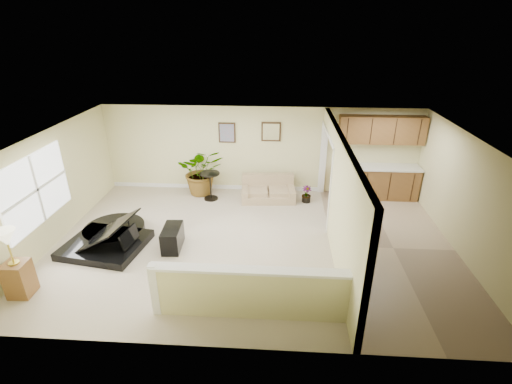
# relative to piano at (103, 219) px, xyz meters

# --- Properties ---
(floor) EXTENTS (9.00, 9.00, 0.00)m
(floor) POSITION_rel_piano_xyz_m (3.32, 0.24, -0.66)
(floor) COLOR #BEAB94
(floor) RESTS_ON ground
(back_wall) EXTENTS (9.00, 0.04, 2.50)m
(back_wall) POSITION_rel_piano_xyz_m (3.32, 3.24, 0.59)
(back_wall) COLOR beige
(back_wall) RESTS_ON floor
(front_wall) EXTENTS (9.00, 0.04, 2.50)m
(front_wall) POSITION_rel_piano_xyz_m (3.32, -2.76, 0.59)
(front_wall) COLOR beige
(front_wall) RESTS_ON floor
(left_wall) EXTENTS (0.04, 6.00, 2.50)m
(left_wall) POSITION_rel_piano_xyz_m (-1.18, 0.24, 0.59)
(left_wall) COLOR beige
(left_wall) RESTS_ON floor
(right_wall) EXTENTS (0.04, 6.00, 2.50)m
(right_wall) POSITION_rel_piano_xyz_m (7.82, 0.24, 0.59)
(right_wall) COLOR beige
(right_wall) RESTS_ON floor
(ceiling) EXTENTS (9.00, 6.00, 0.04)m
(ceiling) POSITION_rel_piano_xyz_m (3.32, 0.24, 1.84)
(ceiling) COLOR silver
(ceiling) RESTS_ON back_wall
(kitchen_vinyl) EXTENTS (2.70, 6.00, 0.01)m
(kitchen_vinyl) POSITION_rel_piano_xyz_m (6.47, 0.24, -0.65)
(kitchen_vinyl) COLOR tan
(kitchen_vinyl) RESTS_ON floor
(interior_partition) EXTENTS (0.18, 5.99, 2.50)m
(interior_partition) POSITION_rel_piano_xyz_m (5.12, 0.50, 0.56)
(interior_partition) COLOR beige
(interior_partition) RESTS_ON floor
(pony_half_wall) EXTENTS (3.42, 0.22, 1.00)m
(pony_half_wall) POSITION_rel_piano_xyz_m (3.39, -2.06, -0.14)
(pony_half_wall) COLOR beige
(pony_half_wall) RESTS_ON floor
(left_window) EXTENTS (0.05, 2.15, 1.45)m
(left_window) POSITION_rel_piano_xyz_m (-1.17, -0.26, 0.79)
(left_window) COLOR white
(left_window) RESTS_ON left_wall
(wall_art_left) EXTENTS (0.48, 0.04, 0.58)m
(wall_art_left) POSITION_rel_piano_xyz_m (2.37, 3.21, 1.09)
(wall_art_left) COLOR #342213
(wall_art_left) RESTS_ON back_wall
(wall_mirror) EXTENTS (0.55, 0.04, 0.55)m
(wall_mirror) POSITION_rel_piano_xyz_m (3.62, 3.22, 1.14)
(wall_mirror) COLOR #342213
(wall_mirror) RESTS_ON back_wall
(kitchen_cabinets) EXTENTS (2.36, 0.65, 2.33)m
(kitchen_cabinets) POSITION_rel_piano_xyz_m (6.51, 2.98, 0.21)
(kitchen_cabinets) COLOR brown
(kitchen_cabinets) RESTS_ON floor
(piano) EXTENTS (2.12, 2.17, 1.57)m
(piano) POSITION_rel_piano_xyz_m (0.00, 0.00, 0.00)
(piano) COLOR black
(piano) RESTS_ON floor
(piano_bench) EXTENTS (0.42, 0.77, 0.50)m
(piano_bench) POSITION_rel_piano_xyz_m (1.54, -0.03, -0.41)
(piano_bench) COLOR black
(piano_bench) RESTS_ON floor
(loveseat) EXTENTS (1.55, 0.96, 0.86)m
(loveseat) POSITION_rel_piano_xyz_m (3.58, 2.63, -0.33)
(loveseat) COLOR tan
(loveseat) RESTS_ON floor
(accent_table) EXTENTS (0.55, 0.55, 0.80)m
(accent_table) POSITION_rel_piano_xyz_m (1.95, 2.50, -0.14)
(accent_table) COLOR black
(accent_table) RESTS_ON floor
(palm_plant) EXTENTS (1.47, 1.34, 1.41)m
(palm_plant) POSITION_rel_piano_xyz_m (1.64, 2.88, 0.04)
(palm_plant) COLOR black
(palm_plant) RESTS_ON floor
(small_plant) EXTENTS (0.32, 0.32, 0.47)m
(small_plant) POSITION_rel_piano_xyz_m (4.65, 2.49, -0.46)
(small_plant) COLOR black
(small_plant) RESTS_ON floor
(lamp_stand) EXTENTS (0.42, 0.42, 1.36)m
(lamp_stand) POSITION_rel_piano_xyz_m (-0.83, -1.75, -0.08)
(lamp_stand) COLOR brown
(lamp_stand) RESTS_ON floor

